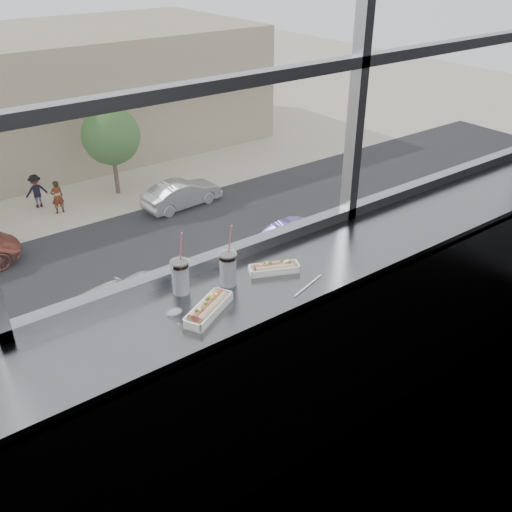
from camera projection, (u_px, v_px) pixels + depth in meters
wall_back_lower at (211, 351)px, 3.18m from camera, size 6.00×0.00×6.00m
window_glass at (191, 13)px, 2.33m from camera, size 6.00×0.00×6.00m
window_mullions at (194, 13)px, 2.32m from camera, size 6.00×0.08×2.40m
counter at (238, 295)px, 2.73m from camera, size 6.00×0.55×0.06m
counter_fascia at (269, 406)px, 2.81m from camera, size 6.00×0.04×1.04m
hotdog_tray_left at (208, 308)px, 2.54m from camera, size 0.31×0.22×0.07m
hotdog_tray_right at (274, 268)px, 2.85m from camera, size 0.26×0.18×0.06m
soda_cup_left at (180, 275)px, 2.66m from camera, size 0.09×0.09×0.32m
soda_cup_right at (228, 267)px, 2.72m from camera, size 0.09×0.09×0.32m
loose_straw at (308, 285)px, 2.75m from camera, size 0.23×0.08×0.01m
wrapper at (174, 312)px, 2.54m from camera, size 0.09×0.06×0.02m
car_near_d at (121, 297)px, 22.41m from camera, size 3.33×6.49×2.07m
car_far_c at (182, 190)px, 31.84m from camera, size 3.04×6.24×2.01m
car_near_e at (302, 232)px, 27.26m from camera, size 2.81×6.40×2.11m
pedestrian_c at (36, 188)px, 31.75m from camera, size 1.03×0.77×2.31m
pedestrian_d at (57, 194)px, 31.09m from camera, size 1.00×0.75×2.25m
tree_right at (111, 136)px, 32.32m from camera, size 3.34×3.34×5.21m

